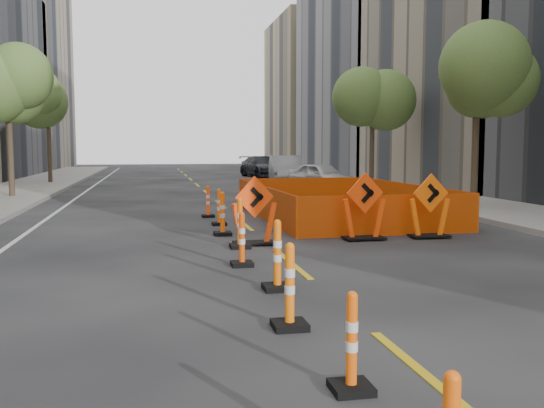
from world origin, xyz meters
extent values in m
plane|color=black|center=(0.00, 0.00, 0.00)|extent=(140.00, 140.00, 0.00)
cube|color=gray|center=(9.00, 12.00, 0.07)|extent=(4.00, 90.00, 0.15)
cube|color=gray|center=(17.00, 23.80, 7.00)|extent=(12.00, 16.00, 14.00)
cube|color=gray|center=(17.00, 40.20, 10.00)|extent=(12.00, 18.00, 20.00)
cube|color=tan|center=(17.00, 58.60, 8.00)|extent=(12.00, 14.00, 16.00)
cylinder|color=#382B1E|center=(-8.40, 20.00, 1.57)|extent=(0.24, 0.24, 3.15)
sphere|color=#45652B|center=(-8.40, 20.00, 4.55)|extent=(2.80, 2.80, 2.80)
cylinder|color=#382B1E|center=(-8.40, 30.00, 1.57)|extent=(0.24, 0.24, 3.15)
sphere|color=#45652B|center=(-8.40, 30.00, 4.55)|extent=(2.80, 2.80, 2.80)
cylinder|color=#382B1E|center=(8.40, 12.00, 1.57)|extent=(0.24, 0.24, 3.15)
sphere|color=#45652B|center=(8.40, 12.00, 4.55)|extent=(2.80, 2.80, 2.80)
cylinder|color=#382B1E|center=(8.40, 22.00, 1.57)|extent=(0.24, 0.24, 3.15)
sphere|color=#45652B|center=(8.40, 22.00, 4.55)|extent=(2.80, 2.80, 2.80)
imported|color=silver|center=(6.06, 23.11, 0.70)|extent=(3.17, 4.43, 1.40)
imported|color=gray|center=(5.33, 28.31, 0.84)|extent=(2.41, 5.28, 1.68)
imported|color=black|center=(5.36, 36.27, 0.76)|extent=(3.04, 5.56, 1.53)
camera|label=1|loc=(-2.61, -7.21, 2.25)|focal=40.00mm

